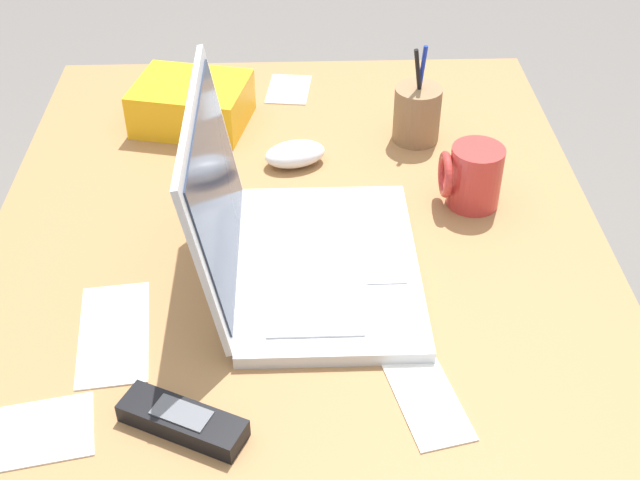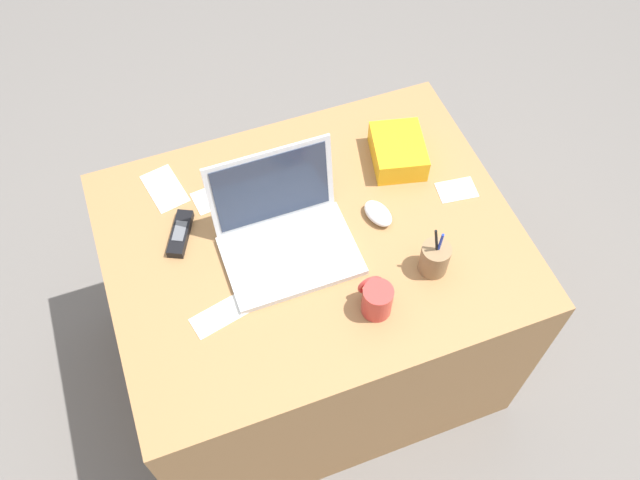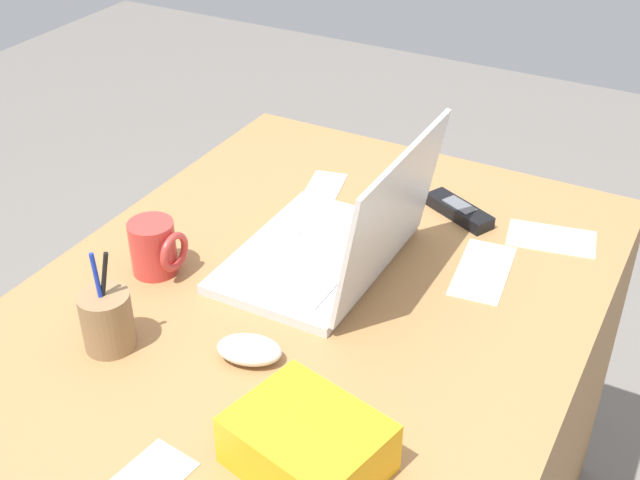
{
  "view_description": "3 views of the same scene",
  "coord_description": "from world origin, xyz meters",
  "px_view_note": "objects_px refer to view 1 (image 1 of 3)",
  "views": [
    {
      "loc": [
        -0.94,
        0.0,
        1.48
      ],
      "look_at": [
        -0.04,
        -0.03,
        0.78
      ],
      "focal_mm": 47.07,
      "sensor_mm": 36.0,
      "label": 1
    },
    {
      "loc": [
        -0.33,
        -0.95,
        2.27
      ],
      "look_at": [
        0.01,
        -0.04,
        0.79
      ],
      "focal_mm": 37.52,
      "sensor_mm": 36.0,
      "label": 2
    },
    {
      "loc": [
        0.95,
        0.53,
        1.56
      ],
      "look_at": [
        -0.08,
        -0.03,
        0.79
      ],
      "focal_mm": 46.14,
      "sensor_mm": 36.0,
      "label": 3
    }
  ],
  "objects_px": {
    "computer_mouse": "(301,154)",
    "coffee_mug_white": "(476,176)",
    "pen_holder": "(420,113)",
    "cordless_phone": "(187,420)",
    "snack_bag": "(195,104)",
    "laptop": "(295,243)"
  },
  "relations": [
    {
      "from": "laptop",
      "to": "computer_mouse",
      "type": "height_order",
      "value": "laptop"
    },
    {
      "from": "coffee_mug_white",
      "to": "cordless_phone",
      "type": "distance_m",
      "value": 0.57
    },
    {
      "from": "computer_mouse",
      "to": "cordless_phone",
      "type": "height_order",
      "value": "computer_mouse"
    },
    {
      "from": "pen_holder",
      "to": "snack_bag",
      "type": "distance_m",
      "value": 0.38
    },
    {
      "from": "computer_mouse",
      "to": "cordless_phone",
      "type": "distance_m",
      "value": 0.55
    },
    {
      "from": "computer_mouse",
      "to": "coffee_mug_white",
      "type": "xyz_separation_m",
      "value": [
        -0.12,
        -0.25,
        0.03
      ]
    },
    {
      "from": "computer_mouse",
      "to": "pen_holder",
      "type": "bearing_deg",
      "value": -85.67
    },
    {
      "from": "cordless_phone",
      "to": "pen_holder",
      "type": "height_order",
      "value": "pen_holder"
    },
    {
      "from": "computer_mouse",
      "to": "snack_bag",
      "type": "height_order",
      "value": "snack_bag"
    },
    {
      "from": "pen_holder",
      "to": "cordless_phone",
      "type": "bearing_deg",
      "value": 151.2
    },
    {
      "from": "computer_mouse",
      "to": "laptop",
      "type": "bearing_deg",
      "value": 161.94
    },
    {
      "from": "laptop",
      "to": "computer_mouse",
      "type": "relative_size",
      "value": 3.58
    },
    {
      "from": "laptop",
      "to": "computer_mouse",
      "type": "xyz_separation_m",
      "value": [
        0.27,
        -0.01,
        -0.03
      ]
    },
    {
      "from": "laptop",
      "to": "coffee_mug_white",
      "type": "xyz_separation_m",
      "value": [
        0.15,
        -0.27,
        -0.0
      ]
    },
    {
      "from": "laptop",
      "to": "coffee_mug_white",
      "type": "bearing_deg",
      "value": -60.1
    },
    {
      "from": "laptop",
      "to": "cordless_phone",
      "type": "relative_size",
      "value": 2.36
    },
    {
      "from": "snack_bag",
      "to": "pen_holder",
      "type": "bearing_deg",
      "value": -99.65
    },
    {
      "from": "computer_mouse",
      "to": "cordless_phone",
      "type": "xyz_separation_m",
      "value": [
        -0.53,
        0.13,
        -0.01
      ]
    },
    {
      "from": "computer_mouse",
      "to": "snack_bag",
      "type": "relative_size",
      "value": 0.53
    },
    {
      "from": "pen_holder",
      "to": "laptop",
      "type": "bearing_deg",
      "value": 148.61
    },
    {
      "from": "snack_bag",
      "to": "cordless_phone",
      "type": "bearing_deg",
      "value": -176.2
    },
    {
      "from": "computer_mouse",
      "to": "snack_bag",
      "type": "distance_m",
      "value": 0.22
    }
  ]
}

